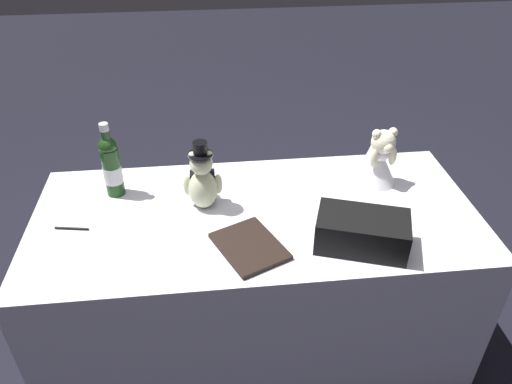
{
  "coord_description": "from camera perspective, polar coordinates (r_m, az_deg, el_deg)",
  "views": [
    {
      "loc": [
        -0.17,
        -1.5,
        1.9
      ],
      "look_at": [
        0.0,
        0.0,
        0.85
      ],
      "focal_mm": 34.36,
      "sensor_mm": 36.0,
      "label": 1
    }
  ],
  "objects": [
    {
      "name": "teddy_bear_groom",
      "position": [
        1.89,
        -6.24,
        1.24
      ],
      "size": [
        0.15,
        0.13,
        0.29
      ],
      "color": "beige",
      "rests_on": "reception_table"
    },
    {
      "name": "gift_case_black",
      "position": [
        1.75,
        12.24,
        -4.54
      ],
      "size": [
        0.36,
        0.27,
        0.13
      ],
      "color": "black",
      "rests_on": "reception_table"
    },
    {
      "name": "ground_plane",
      "position": [
        2.43,
        0.0,
        -16.79
      ],
      "size": [
        12.0,
        12.0,
        0.0
      ],
      "primitive_type": "plane",
      "color": "black"
    },
    {
      "name": "champagne_bottle",
      "position": [
        2.02,
        -16.49,
        2.98
      ],
      "size": [
        0.07,
        0.07,
        0.32
      ],
      "color": "#1A3F16",
      "rests_on": "reception_table"
    },
    {
      "name": "guestbook",
      "position": [
        1.73,
        -0.76,
        -6.33
      ],
      "size": [
        0.29,
        0.32,
        0.02
      ],
      "primitive_type": "cube",
      "rotation": [
        0.0,
        0.0,
        0.43
      ],
      "color": "black",
      "rests_on": "reception_table"
    },
    {
      "name": "signing_pen",
      "position": [
        1.94,
        -20.8,
        -3.98
      ],
      "size": [
        0.13,
        0.03,
        0.01
      ],
      "color": "black",
      "rests_on": "reception_table"
    },
    {
      "name": "teddy_bear_bride",
      "position": [
        2.09,
        14.13,
        3.96
      ],
      "size": [
        0.15,
        0.2,
        0.25
      ],
      "color": "white",
      "rests_on": "reception_table"
    },
    {
      "name": "reception_table",
      "position": [
        2.14,
        0.0,
        -10.52
      ],
      "size": [
        1.72,
        0.78,
        0.75
      ],
      "primitive_type": "cube",
      "color": "white",
      "rests_on": "ground_plane"
    }
  ]
}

